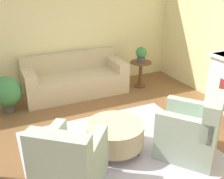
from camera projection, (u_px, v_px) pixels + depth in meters
ground_plane at (118, 149)px, 3.98m from camera, size 16.00×16.00×0.00m
wall_back at (63, 27)px, 5.82m from camera, size 9.58×0.12×2.80m
rug at (118, 149)px, 3.98m from camera, size 2.74×2.25×0.01m
couch at (75, 80)px, 5.82m from camera, size 2.21×0.92×0.86m
armchair_left at (70, 167)px, 3.03m from camera, size 1.03×1.05×0.97m
armchair_right at (192, 133)px, 3.71m from camera, size 1.03×1.05×0.97m
ottoman_table at (115, 134)px, 3.85m from camera, size 0.85×0.85×0.45m
side_table at (141, 70)px, 6.15m from camera, size 0.50×0.50×0.61m
potted_plant_on_side_table at (141, 54)px, 6.00m from camera, size 0.26×0.26×0.35m
potted_plant_floor at (6, 92)px, 4.94m from camera, size 0.58×0.58×0.72m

